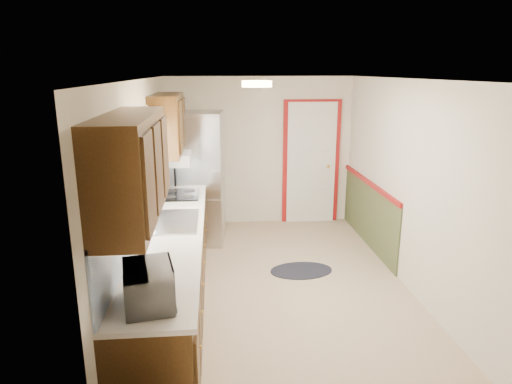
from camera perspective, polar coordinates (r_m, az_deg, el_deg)
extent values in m
cube|color=tan|center=(5.49, 3.09, -12.04)|extent=(3.20, 5.20, 0.12)
cube|color=white|center=(4.89, 3.49, 13.89)|extent=(3.20, 5.20, 0.12)
cube|color=beige|center=(7.48, 0.47, 5.06)|extent=(3.20, 0.10, 2.40)
cube|color=beige|center=(2.77, 11.08, -13.21)|extent=(3.20, 0.10, 2.40)
cube|color=beige|center=(5.06, -13.77, -0.24)|extent=(0.10, 5.20, 2.40)
cube|color=beige|center=(5.48, 19.00, 0.52)|extent=(0.10, 5.20, 2.40)
cube|color=#361F0C|center=(4.99, -10.27, -9.41)|extent=(0.60, 4.00, 0.90)
cube|color=silver|center=(4.82, -10.36, -4.31)|extent=(0.63, 4.00, 0.04)
cube|color=#598BDA|center=(4.77, -14.15, -1.01)|extent=(0.02, 4.00, 0.55)
cube|color=#361F0C|center=(3.35, -15.32, 2.95)|extent=(0.35, 1.40, 0.75)
cube|color=#361F0C|center=(6.00, -10.99, 8.35)|extent=(0.35, 1.20, 0.75)
cube|color=white|center=(4.77, -14.25, 4.00)|extent=(0.02, 1.00, 0.90)
cube|color=orange|center=(4.71, -13.98, 8.20)|extent=(0.05, 1.12, 0.24)
cube|color=#B7B7BC|center=(4.90, -10.33, -3.65)|extent=(0.52, 0.82, 0.02)
cube|color=white|center=(6.11, -10.27, 4.23)|extent=(0.45, 0.60, 0.15)
cube|color=maroon|center=(7.62, 6.87, 3.61)|extent=(0.94, 0.05, 2.08)
cube|color=white|center=(7.59, 6.91, 3.57)|extent=(0.80, 0.04, 2.00)
cube|color=#454F2C|center=(6.88, 13.87, -2.72)|extent=(0.02, 2.30, 0.90)
cube|color=maroon|center=(6.75, 14.02, 1.08)|extent=(0.04, 2.30, 0.06)
cylinder|color=#FFD88C|center=(4.65, 0.11, 13.37)|extent=(0.30, 0.30, 0.06)
imported|color=white|center=(3.23, -13.25, -10.89)|extent=(0.36, 0.53, 0.33)
cube|color=#B7B7BC|center=(6.76, -7.54, 1.78)|extent=(0.88, 0.83, 1.92)
cylinder|color=black|center=(6.40, -10.02, 0.04)|extent=(0.02, 0.02, 1.34)
ellipsoid|color=black|center=(5.96, 5.68, -9.73)|extent=(0.84, 0.57, 0.01)
cube|color=black|center=(5.91, -9.49, -0.33)|extent=(0.48, 0.58, 0.02)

